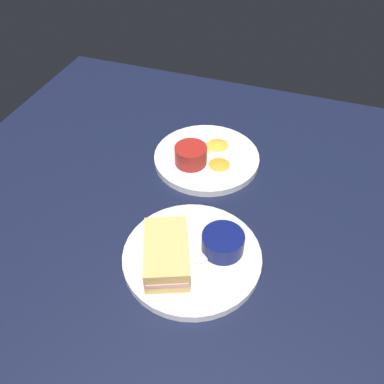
# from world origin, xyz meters

# --- Properties ---
(ground_plane) EXTENTS (1.10, 1.10, 0.03)m
(ground_plane) POSITION_xyz_m (0.00, 0.00, -0.01)
(ground_plane) COLOR black
(plate_sandwich_main) EXTENTS (0.25, 0.25, 0.02)m
(plate_sandwich_main) POSITION_xyz_m (-0.10, -0.06, 0.01)
(plate_sandwich_main) COLOR silver
(plate_sandwich_main) RESTS_ON ground_plane
(sandwich_half_near) EXTENTS (0.15, 0.12, 0.05)m
(sandwich_half_near) POSITION_xyz_m (-0.13, -0.03, 0.04)
(sandwich_half_near) COLOR tan
(sandwich_half_near) RESTS_ON plate_sandwich_main
(ramekin_dark_sauce) EXTENTS (0.08, 0.08, 0.04)m
(ramekin_dark_sauce) POSITION_xyz_m (-0.07, -0.11, 0.04)
(ramekin_dark_sauce) COLOR #0C144C
(ramekin_dark_sauce) RESTS_ON plate_sandwich_main
(spoon_by_dark_ramekin) EXTENTS (0.09, 0.07, 0.01)m
(spoon_by_dark_ramekin) POSITION_xyz_m (-0.11, -0.07, 0.02)
(spoon_by_dark_ramekin) COLOR silver
(spoon_by_dark_ramekin) RESTS_ON plate_sandwich_main
(plate_chips_companion) EXTENTS (0.24, 0.24, 0.02)m
(plate_chips_companion) POSITION_xyz_m (0.18, -0.00, 0.01)
(plate_chips_companion) COLOR silver
(plate_chips_companion) RESTS_ON ground_plane
(ramekin_light_gravy) EXTENTS (0.07, 0.07, 0.04)m
(ramekin_light_gravy) POSITION_xyz_m (0.15, 0.03, 0.04)
(ramekin_light_gravy) COLOR maroon
(ramekin_light_gravy) RESTS_ON plate_chips_companion
(spoon_by_gravy_ramekin) EXTENTS (0.07, 0.09, 0.01)m
(spoon_by_gravy_ramekin) POSITION_xyz_m (0.15, 0.04, 0.02)
(spoon_by_gravy_ramekin) COLOR silver
(spoon_by_gravy_ramekin) RESTS_ON plate_chips_companion
(plantain_chip_scatter) EXTENTS (0.13, 0.13, 0.01)m
(plantain_chip_scatter) POSITION_xyz_m (0.20, -0.01, 0.02)
(plantain_chip_scatter) COLOR gold
(plantain_chip_scatter) RESTS_ON plate_chips_companion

